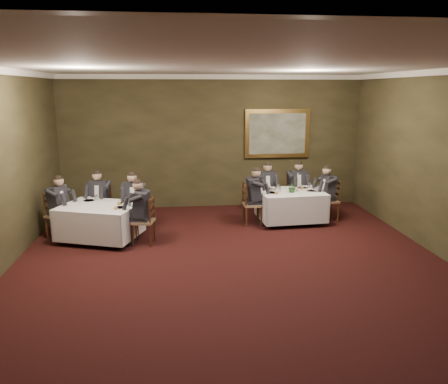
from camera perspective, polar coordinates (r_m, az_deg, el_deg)
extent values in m
plane|color=black|center=(7.36, 1.81, -11.89)|extent=(10.00, 10.00, 0.00)
cube|color=silver|center=(6.67, 2.04, 16.46)|extent=(8.00, 10.00, 0.10)
cube|color=#2D2816|center=(11.71, -1.49, 6.50)|extent=(8.00, 0.10, 3.50)
cube|color=white|center=(11.59, -1.52, 14.80)|extent=(8.00, 0.10, 0.12)
cube|color=white|center=(1.92, 24.97, 21.55)|extent=(8.00, 0.10, 0.12)
cube|color=black|center=(10.51, 8.77, -0.08)|extent=(1.52, 1.19, 0.04)
cube|color=white|center=(10.50, 8.78, 0.05)|extent=(1.59, 1.25, 0.02)
cube|color=white|center=(10.58, 8.71, -1.69)|extent=(1.61, 1.27, 0.65)
cube|color=black|center=(9.50, -16.00, -1.88)|extent=(1.78, 1.55, 0.04)
cube|color=white|center=(9.50, -16.01, -1.73)|extent=(1.86, 1.63, 0.02)
cube|color=white|center=(9.58, -15.88, -3.64)|extent=(1.88, 1.65, 0.65)
cube|color=olive|center=(11.16, 5.48, -0.50)|extent=(0.49, 0.47, 0.05)
cube|color=black|center=(11.28, 5.20, 0.94)|extent=(0.38, 0.08, 0.54)
cube|color=black|center=(11.08, 5.52, 1.39)|extent=(0.46, 0.36, 0.55)
sphere|color=tan|center=(11.01, 5.57, 3.32)|extent=(0.23, 0.23, 0.21)
cube|color=olive|center=(11.40, 9.43, -0.32)|extent=(0.49, 0.48, 0.05)
cube|color=black|center=(11.52, 9.10, 1.08)|extent=(0.38, 0.08, 0.54)
cube|color=black|center=(11.32, 9.50, 1.53)|extent=(0.46, 0.37, 0.55)
sphere|color=tan|center=(11.25, 9.57, 3.42)|extent=(0.24, 0.24, 0.21)
cube|color=olive|center=(10.31, 3.72, -1.62)|extent=(0.44, 0.46, 0.05)
cube|color=black|center=(10.21, 2.70, -0.34)|extent=(0.05, 0.38, 0.54)
cube|color=black|center=(10.22, 3.75, 0.41)|extent=(0.33, 0.44, 0.55)
sphere|color=tan|center=(10.14, 3.78, 2.50)|extent=(0.22, 0.22, 0.21)
cube|color=olive|center=(10.91, 13.46, -1.13)|extent=(0.47, 0.49, 0.05)
cube|color=black|center=(10.94, 14.42, 0.17)|extent=(0.08, 0.38, 0.54)
cube|color=black|center=(10.82, 13.56, 0.79)|extent=(0.36, 0.45, 0.55)
sphere|color=tan|center=(10.75, 13.67, 2.77)|extent=(0.23, 0.23, 0.21)
cube|color=olive|center=(10.43, -15.85, -1.93)|extent=(0.52, 0.51, 0.05)
cube|color=black|center=(10.54, -15.54, -0.38)|extent=(0.38, 0.12, 0.54)
cube|color=black|center=(10.34, -15.98, 0.08)|extent=(0.48, 0.40, 0.55)
sphere|color=tan|center=(10.27, -16.11, 2.14)|extent=(0.25, 0.25, 0.21)
cube|color=olive|center=(10.06, -11.64, -2.25)|extent=(0.47, 0.45, 0.05)
cube|color=black|center=(10.18, -11.52, -0.63)|extent=(0.38, 0.06, 0.54)
cube|color=black|center=(9.97, -11.74, -0.17)|extent=(0.44, 0.34, 0.55)
sphere|color=tan|center=(9.89, -11.84, 1.97)|extent=(0.23, 0.23, 0.21)
cube|color=olive|center=(9.14, -10.50, -3.77)|extent=(0.49, 0.51, 0.05)
cube|color=black|center=(9.03, -9.40, -2.32)|extent=(0.10, 0.38, 0.54)
cube|color=black|center=(9.04, -10.60, -1.49)|extent=(0.38, 0.47, 0.55)
sphere|color=tan|center=(8.95, -10.70, 0.86)|extent=(0.25, 0.25, 0.21)
cube|color=olive|center=(10.07, -20.81, -2.84)|extent=(0.56, 0.57, 0.05)
cube|color=black|center=(10.12, -21.77, -1.40)|extent=(0.18, 0.36, 0.54)
cube|color=black|center=(9.98, -20.98, -0.77)|extent=(0.45, 0.51, 0.55)
sphere|color=tan|center=(9.90, -21.16, 1.37)|extent=(0.28, 0.28, 0.21)
imported|color=#2D5926|center=(10.37, 8.93, 0.70)|extent=(0.25, 0.21, 0.27)
cylinder|color=gold|center=(10.56, 9.54, 0.20)|extent=(0.07, 0.07, 0.02)
cylinder|color=gold|center=(10.52, 9.58, 1.04)|extent=(0.01, 0.01, 0.30)
cylinder|color=white|center=(10.48, 9.62, 2.19)|extent=(0.02, 0.02, 0.13)
cylinder|color=white|center=(10.67, 6.16, 0.44)|extent=(0.25, 0.25, 0.01)
cylinder|color=white|center=(10.81, 6.00, 0.73)|extent=(0.08, 0.08, 0.05)
cylinder|color=white|center=(10.70, 7.06, 0.78)|extent=(0.06, 0.06, 0.14)
cylinder|color=white|center=(9.97, -17.23, -1.01)|extent=(0.25, 0.25, 0.01)
cylinder|color=white|center=(10.11, -17.08, -0.68)|extent=(0.08, 0.08, 0.05)
cylinder|color=white|center=(9.92, -16.29, -0.64)|extent=(0.06, 0.06, 0.14)
cube|color=#C39247|center=(11.90, 6.95, 7.58)|extent=(1.75, 0.08, 1.29)
cube|color=#454A31|center=(11.85, 7.00, 7.56)|extent=(1.53, 0.01, 1.07)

